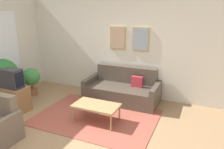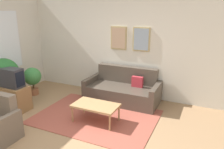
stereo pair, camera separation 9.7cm
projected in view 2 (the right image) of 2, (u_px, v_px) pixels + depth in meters
ground_plane at (56, 140)px, 3.95m from camera, size 16.00×16.00×0.00m
area_rug at (96, 117)px, 4.80m from camera, size 2.58×1.83×0.01m
wall_back at (116, 45)px, 5.85m from camera, size 8.00×0.09×2.70m
couch at (123, 90)px, 5.60m from camera, size 1.86×0.90×0.85m
coffee_table at (96, 106)px, 4.51m from camera, size 0.94×0.53×0.39m
tv_stand at (12, 98)px, 5.12m from camera, size 0.83×0.43×0.57m
tv at (9, 77)px, 4.97m from camera, size 0.68×0.28×0.43m
potted_plant_tall at (4, 74)px, 5.27m from camera, size 0.72×0.72×1.15m
potted_plant_by_window at (32, 78)px, 5.94m from camera, size 0.47×0.47×0.76m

